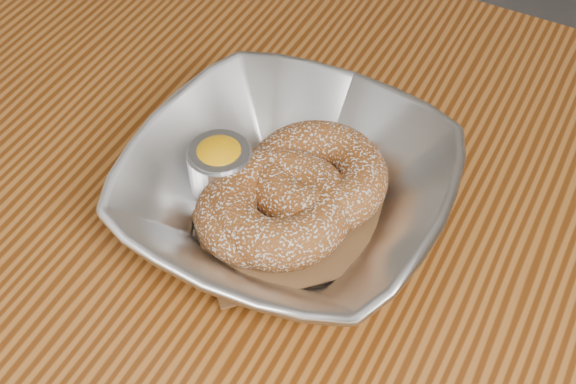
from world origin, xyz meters
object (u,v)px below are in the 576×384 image
at_px(table, 292,354).
at_px(donut_extra, 256,215).
at_px(donut_front, 279,207).
at_px(serving_bowl, 288,192).
at_px(ramekin, 220,167).
at_px(donut_back, 317,177).

height_order(table, donut_extra, donut_extra).
bearing_deg(donut_front, table, -50.62).
xyz_separation_m(serving_bowl, ramekin, (-0.06, -0.00, 0.00)).
bearing_deg(donut_back, table, -75.93).
bearing_deg(serving_bowl, donut_back, 63.77).
bearing_deg(serving_bowl, ramekin, -176.02).
distance_m(serving_bowl, donut_extra, 0.03).
xyz_separation_m(table, donut_front, (-0.03, 0.04, 0.13)).
bearing_deg(ramekin, table, -29.57).
distance_m(donut_front, ramekin, 0.06).
bearing_deg(table, donut_front, 129.38).
relative_size(serving_bowl, ramekin, 4.80).
bearing_deg(donut_front, ramekin, 168.12).
bearing_deg(table, donut_back, 104.07).
height_order(table, donut_front, donut_front).
distance_m(table, serving_bowl, 0.14).
bearing_deg(donut_back, serving_bowl, -116.23).
bearing_deg(donut_front, donut_back, 74.24).
bearing_deg(donut_front, serving_bowl, 92.70).
bearing_deg(donut_extra, ramekin, 151.70).
bearing_deg(donut_back, ramekin, -157.21).
distance_m(table, donut_extra, 0.14).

